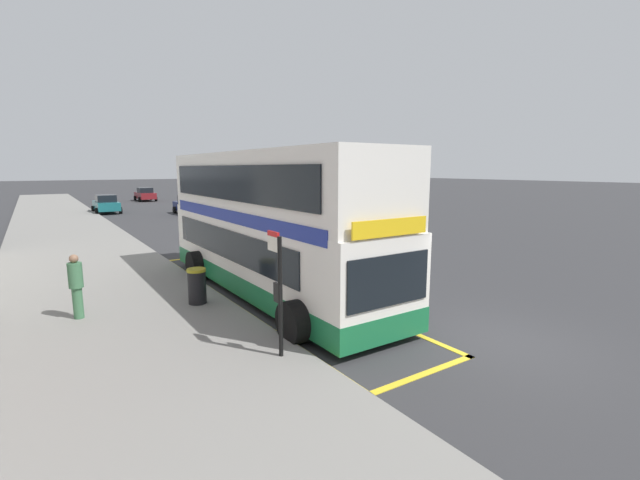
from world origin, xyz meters
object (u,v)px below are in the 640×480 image
object	(u,v)px
bus_stop_sign	(278,283)
parked_car_navy_ahead	(190,205)
pedestrian_waiting_near_sign	(76,284)
parked_car_teal_across	(106,204)
litter_bin	(197,286)
double_decker_bus	(269,228)
parked_car_maroon_distant	(145,194)

from	to	relation	value
bus_stop_sign	parked_car_navy_ahead	bearing A→B (deg)	76.19
bus_stop_sign	pedestrian_waiting_near_sign	world-z (taller)	bus_stop_sign
parked_car_teal_across	parked_car_navy_ahead	bearing A→B (deg)	-37.70
pedestrian_waiting_near_sign	litter_bin	xyz separation A→B (m)	(2.91, -0.47, -0.39)
double_decker_bus	litter_bin	size ratio (longest dim) A/B	10.98
parked_car_maroon_distant	parked_car_navy_ahead	distance (m)	18.21
pedestrian_waiting_near_sign	parked_car_teal_across	bearing A→B (deg)	81.18
parked_car_teal_across	parked_car_navy_ahead	xyz separation A→B (m)	(5.89, -4.90, 0.00)
parked_car_teal_across	parked_car_maroon_distant	size ratio (longest dim) A/B	1.00
bus_stop_sign	parked_car_navy_ahead	xyz separation A→B (m)	(7.31, 29.76, -0.85)
double_decker_bus	litter_bin	bearing A→B (deg)	-173.95
parked_car_maroon_distant	parked_car_navy_ahead	size ratio (longest dim) A/B	1.00
pedestrian_waiting_near_sign	bus_stop_sign	bearing A→B (deg)	-55.94
bus_stop_sign	litter_bin	xyz separation A→B (m)	(-0.30, 4.28, -1.01)
pedestrian_waiting_near_sign	parked_car_maroon_distant	bearing A→B (deg)	76.08
pedestrian_waiting_near_sign	parked_car_navy_ahead	bearing A→B (deg)	67.16
parked_car_navy_ahead	litter_bin	bearing A→B (deg)	-104.27
bus_stop_sign	litter_bin	distance (m)	4.41
parked_car_teal_across	pedestrian_waiting_near_sign	world-z (taller)	pedestrian_waiting_near_sign
parked_car_maroon_distant	bus_stop_sign	bearing A→B (deg)	-100.31
double_decker_bus	bus_stop_sign	bearing A→B (deg)	-114.92
parked_car_teal_across	litter_bin	bearing A→B (deg)	-91.18
parked_car_maroon_distant	parked_car_navy_ahead	xyz separation A→B (m)	(-0.18, -18.21, 0.00)
double_decker_bus	pedestrian_waiting_near_sign	xyz separation A→B (m)	(-5.32, 0.22, -1.03)
parked_car_maroon_distant	parked_car_navy_ahead	bearing A→B (deg)	-91.99
parked_car_teal_across	parked_car_navy_ahead	size ratio (longest dim) A/B	1.00
double_decker_bus	parked_car_navy_ahead	distance (m)	25.78
bus_stop_sign	parked_car_navy_ahead	distance (m)	30.66
double_decker_bus	parked_car_teal_across	xyz separation A→B (m)	(-0.68, 30.12, -1.27)
bus_stop_sign	parked_car_maroon_distant	bearing A→B (deg)	81.12
double_decker_bus	litter_bin	xyz separation A→B (m)	(-2.41, -0.26, -1.42)
double_decker_bus	parked_car_maroon_distant	distance (m)	43.78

